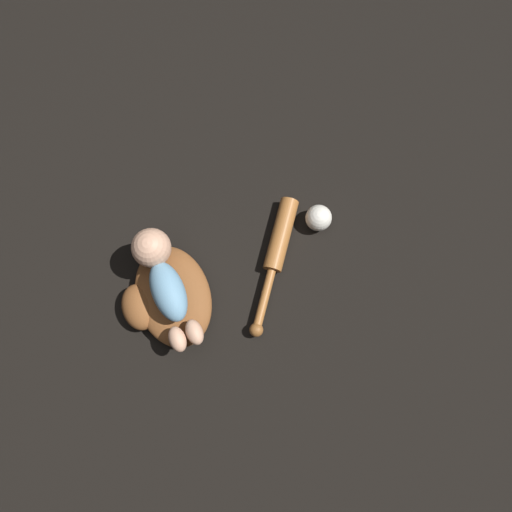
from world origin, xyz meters
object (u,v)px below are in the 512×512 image
(baseball_glove, at_px, (167,298))
(baseball, at_px, (319,218))
(baseball_bat, at_px, (277,250))
(baby_figure, at_px, (162,276))

(baseball_glove, relative_size, baseball, 4.55)
(baseball_glove, relative_size, baseball_bat, 0.98)
(baseball_bat, height_order, baseball, baseball)
(baseball_bat, bearing_deg, baby_figure, 66.67)
(baseball_bat, relative_size, baseball, 4.63)
(baseball, bearing_deg, baseball_bat, 87.12)
(baseball_glove, distance_m, baseball_bat, 0.35)
(baseball_glove, height_order, baby_figure, baby_figure)
(baseball_bat, bearing_deg, baseball_glove, 74.13)
(baseball_glove, height_order, baseball_bat, baseball_glove)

